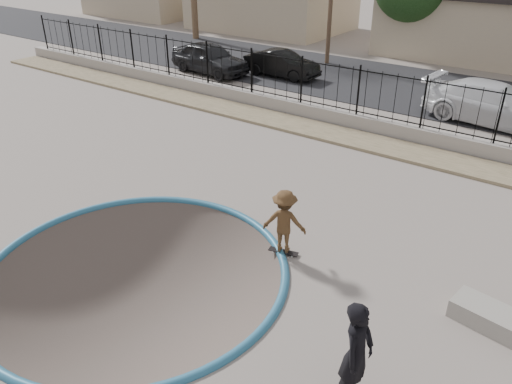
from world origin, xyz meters
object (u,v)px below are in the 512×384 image
at_px(car_a, 210,58).
at_px(car_c, 494,104).
at_px(skater, 284,225).
at_px(car_b, 282,64).
at_px(concrete_ledge, 494,319).
at_px(skateboard, 283,252).
at_px(videographer, 357,354).

distance_m(car_a, car_c, 14.18).
relative_size(skater, car_b, 0.40).
height_order(concrete_ledge, car_c, car_c).
bearing_deg(car_c, car_a, 98.22).
distance_m(car_a, car_b, 3.88).
bearing_deg(skater, car_c, -120.10).
distance_m(skateboard, car_a, 17.11).
distance_m(skater, car_b, 16.05).
bearing_deg(car_b, videographer, -143.86).
relative_size(car_a, car_b, 1.15).
height_order(skater, car_b, skater).
relative_size(car_b, car_c, 0.74).
distance_m(concrete_ledge, car_c, 12.43).
xyz_separation_m(videographer, car_a, (-15.57, 14.63, -0.15)).
bearing_deg(videographer, car_b, 34.85).
bearing_deg(videographer, car_a, 45.08).
xyz_separation_m(skater, car_b, (-8.83, 13.40, -0.10)).
relative_size(concrete_ledge, car_c, 0.29).
distance_m(concrete_ledge, car_a, 20.59).
bearing_deg(car_b, concrete_ledge, -134.46).
distance_m(videographer, car_a, 21.36).
height_order(videographer, car_b, videographer).
bearing_deg(skateboard, videographer, -54.90).
bearing_deg(car_c, concrete_ledge, -160.54).
relative_size(skateboard, car_b, 0.19).
distance_m(skateboard, car_b, 16.06).
relative_size(skater, videographer, 0.82).
relative_size(skater, concrete_ledge, 1.00).
bearing_deg(concrete_ledge, car_a, 146.05).
bearing_deg(skateboard, car_a, 122.90).
height_order(skater, car_a, car_a).
xyz_separation_m(videographer, concrete_ledge, (1.51, 3.13, -0.78)).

